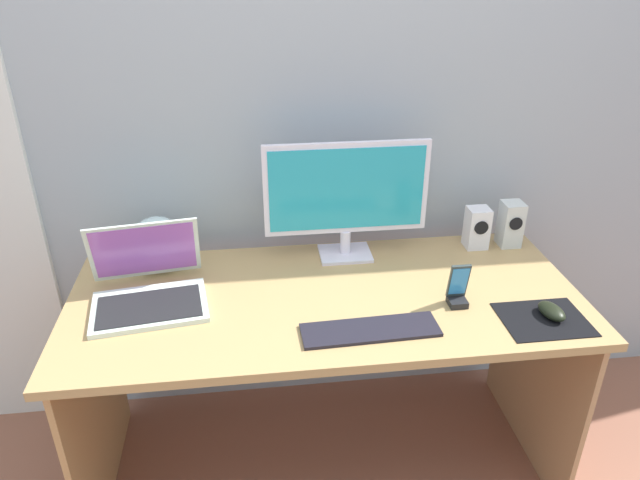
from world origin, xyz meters
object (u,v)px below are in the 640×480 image
Objects in this scene: speaker_right at (511,224)px; laptop at (148,287)px; phone_in_dock at (458,290)px; monitor at (346,195)px; speaker_near_monitor at (477,228)px; keyboard_external at (370,330)px; mouse at (552,311)px; fishbowl at (158,243)px.

laptop reaches higher than speaker_right.
monitor is at bearing 129.72° from phone_in_dock.
monitor is 3.70× the size of speaker_near_monitor.
keyboard_external is 0.31m from phone_in_dock.
laptop is at bearing -161.97° from monitor.
mouse is at bearing -1.79° from keyboard_external.
phone_in_dock is (0.93, -0.36, -0.04)m from fishbowl.
monitor reaches higher than fishbowl.
laptop is at bearing 171.68° from phone_in_dock.
speaker_right is at bearing 0.68° from monitor.
speaker_right is at bearing -0.24° from fishbowl.
fishbowl reaches higher than speaker_right.
monitor reaches higher than mouse.
fishbowl is at bearing 179.76° from speaker_right.
phone_in_dock is (0.93, -0.14, 0.00)m from laptop.
laptop is 0.95× the size of keyboard_external.
fishbowl is 1.80× the size of mouse.
monitor is 1.41× the size of keyboard_external.
speaker_right is 0.12m from speaker_near_monitor.
keyboard_external is at bearing -36.20° from fishbowl.
laptop reaches higher than keyboard_external.
speaker_right reaches higher than speaker_near_monitor.
fishbowl is (-0.64, 0.01, -0.15)m from monitor.
laptop reaches higher than fishbowl.
laptop is at bearing -91.87° from fishbowl.
mouse is at bearing -97.55° from speaker_right.
speaker_near_monitor is 0.40× the size of laptop.
keyboard_external is (-0.48, -0.46, -0.07)m from speaker_near_monitor.
phone_in_dock reaches higher than keyboard_external.
laptop reaches higher than mouse.
fishbowl is at bearing 147.89° from mouse.
speaker_near_monitor reaches higher than mouse.
keyboard_external is at bearing -90.25° from monitor.
speaker_near_monitor is 0.38× the size of keyboard_external.
monitor reaches higher than speaker_right.
speaker_near_monitor is 0.67m from keyboard_external.
mouse is at bearing -82.06° from speaker_near_monitor.
speaker_right is 1.19× the size of phone_in_dock.
monitor is 0.50m from speaker_near_monitor.
laptop reaches higher than phone_in_dock.
phone_in_dock is (0.29, -0.35, -0.18)m from monitor.
phone_in_dock is at bearing 18.00° from keyboard_external.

